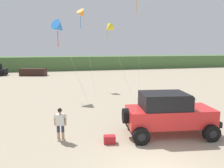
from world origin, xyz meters
The scene contains 8 objects.
dune_ridge centered at (5.24, 42.09, 1.41)m, with size 90.00×7.51×2.81m, color #4C703D.
jeep centered at (2.04, 2.93, 1.20)m, with size 4.98×2.95×2.26m.
person_watching centered at (-3.44, 3.51, 0.94)m, with size 0.61×0.38×1.67m.
cooler_box centered at (-1.18, 2.65, 0.19)m, with size 0.56×0.36×0.38m, color #B21E23.
distant_sedan centered at (-7.46, 31.57, 0.60)m, with size 4.20×1.70×1.20m, color black.
kite_black_sled centered at (-3.18, 13.12, 6.32)m, with size 2.87×4.58×6.99m.
kite_green_box centered at (-0.64, 18.02, 8.29)m, with size 1.31×5.76×8.93m.
kite_white_parafoil centered at (1.49, 14.16, 6.43)m, with size 2.22×3.38×6.90m.
Camera 1 is at (-3.46, -6.89, 4.49)m, focal length 34.77 mm.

